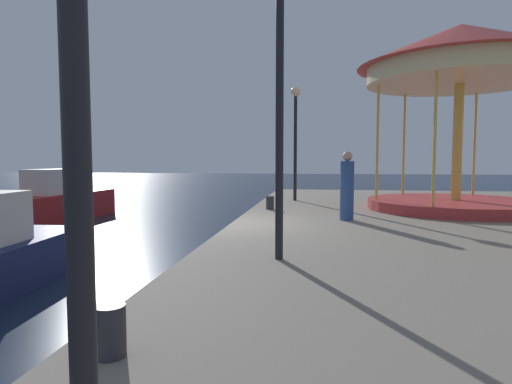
{
  "coord_description": "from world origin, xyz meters",
  "views": [
    {
      "loc": [
        2.03,
        -9.95,
        2.31
      ],
      "look_at": [
        -0.15,
        5.15,
        1.15
      ],
      "focal_mm": 30.22,
      "sensor_mm": 36.0,
      "label": 1
    }
  ],
  "objects": [
    {
      "name": "carousel",
      "position": [
        6.12,
        3.61,
        4.86
      ],
      "size": [
        5.92,
        5.92,
        5.44
      ],
      "color": "#B23333",
      "rests_on": "quay_dock"
    },
    {
      "name": "ground_plane",
      "position": [
        0.0,
        0.0,
        0.0
      ],
      "size": [
        120.0,
        120.0,
        0.0
      ],
      "primitive_type": "plane",
      "color": "#162338"
    },
    {
      "name": "person_by_the_water",
      "position": [
        2.75,
        0.91,
        1.6
      ],
      "size": [
        0.34,
        0.34,
        1.71
      ],
      "color": "#2D4C8C",
      "rests_on": "quay_dock"
    },
    {
      "name": "motorboat_red",
      "position": [
        -7.57,
        4.93,
        0.73
      ],
      "size": [
        1.84,
        5.14,
        1.96
      ],
      "color": "maroon",
      "rests_on": "ground"
    },
    {
      "name": "bollard_north",
      "position": [
        0.47,
        -6.94,
        1.0
      ],
      "size": [
        0.24,
        0.24,
        0.4
      ],
      "primitive_type": "cylinder",
      "color": "#2D2D33",
      "rests_on": "quay_dock"
    },
    {
      "name": "bollard_south",
      "position": [
        0.6,
        2.94,
        1.0
      ],
      "size": [
        0.24,
        0.24,
        0.4
      ],
      "primitive_type": "cylinder",
      "color": "#2D2D33",
      "rests_on": "quay_dock"
    },
    {
      "name": "lamp_post_mid_promenade",
      "position": [
        1.46,
        -3.53,
        3.87
      ],
      "size": [
        0.36,
        0.36,
        4.52
      ],
      "color": "black",
      "rests_on": "quay_dock"
    },
    {
      "name": "lamp_post_far_end",
      "position": [
        1.2,
        5.88,
        3.64
      ],
      "size": [
        0.36,
        0.36,
        4.13
      ],
      "color": "black",
      "rests_on": "quay_dock"
    }
  ]
}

